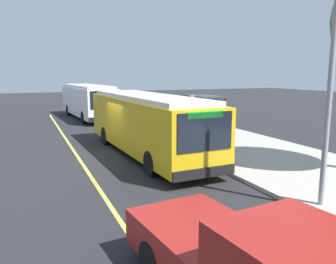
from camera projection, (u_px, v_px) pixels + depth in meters
The scene contains 10 objects.
ground_plane at pixel (122, 153), 16.99m from camera, with size 120.00×120.00×0.00m, color #232326.
sidewalk_curb at pixel (223, 142), 19.30m from camera, with size 44.00×6.40×0.15m, color #A8A399.
lane_stripe_center at pixel (78, 157), 16.14m from camera, with size 36.00×0.14×0.01m, color #E0D64C.
transit_bus_main at pixel (146, 122), 16.30m from camera, with size 10.94×3.05×2.95m.
transit_bus_second at pixel (88, 100), 29.90m from camera, with size 10.62×3.28×2.95m.
bus_shelter at pixel (205, 107), 20.71m from camera, with size 2.90×1.60×2.48m.
waiting_bench at pixel (207, 128), 20.75m from camera, with size 1.60×0.48×0.95m.
route_sign_post at pixel (192, 114), 16.84m from camera, with size 0.44×0.08×2.80m.
pedestrian_commuter at pixel (202, 123), 19.31m from camera, with size 0.24×0.40×1.69m.
utility_pole at pixel (329, 95), 9.33m from camera, with size 0.16×0.16×6.40m, color gray.
Camera 1 is at (16.14, -4.37, 3.94)m, focal length 35.89 mm.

